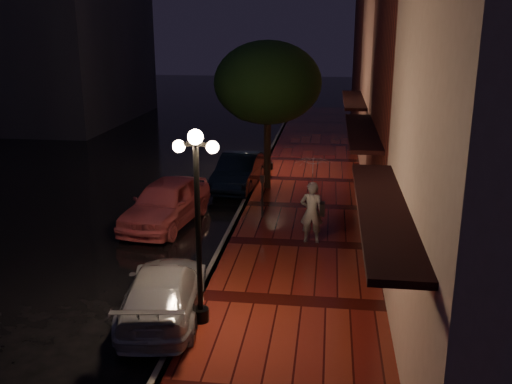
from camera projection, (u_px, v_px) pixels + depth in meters
The scene contains 14 objects.
ground at pixel (226, 244), 17.53m from camera, with size 120.00×120.00×0.00m, color black.
sidewalk at pixel (299, 245), 17.22m from camera, with size 4.50×60.00×0.15m, color #49100D.
curb at pixel (226, 242), 17.51m from camera, with size 0.25×60.00×0.15m, color #595451.
storefront_mid at pixel (466, 59), 17.01m from camera, with size 5.00×8.00×11.00m, color #511914.
storefront_far at pixel (423, 72), 24.90m from camera, with size 5.00×8.00×9.00m, color #8C5951.
storefront_extra at pixel (399, 51), 34.27m from camera, with size 5.00×12.00×10.00m, color #511914.
streetlamp_near at pixel (198, 217), 11.99m from camera, with size 0.96×0.36×4.31m.
streetlamp_far at pixel (269, 116), 25.31m from camera, with size 0.96×0.36×4.31m.
street_tree at pixel (268, 85), 21.96m from camera, with size 4.16×4.16×5.80m.
pink_car at pixel (166, 202), 19.06m from camera, with size 1.83×4.56×1.55m, color #E35D64.
navy_car at pixel (239, 171), 23.36m from camera, with size 1.50×4.29×1.41m, color black.
silver_car at pixel (163, 292), 13.04m from camera, with size 1.72×4.24×1.23m, color #9C9BA2.
woman_with_umbrella at pixel (312, 186), 16.83m from camera, with size 1.10×1.12×2.65m.
parking_meter at pixel (262, 192), 19.30m from camera, with size 0.14×0.10×1.47m.
Camera 1 is at (3.04, -16.11, 6.47)m, focal length 40.00 mm.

